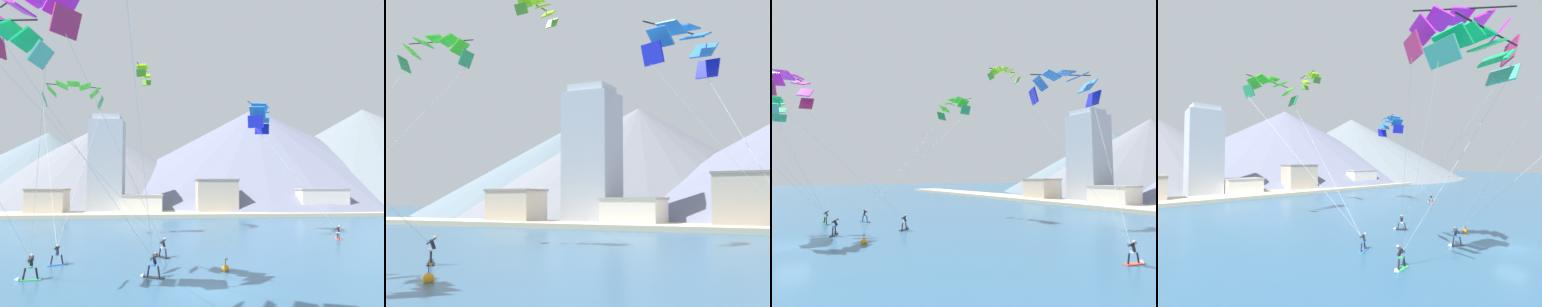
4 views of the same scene
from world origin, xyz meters
The scene contains 18 objects.
ground_plane centered at (0.00, 0.00, 0.00)m, with size 400.00×400.00×0.00m, color #336084.
kitesurfer_near_lead centered at (17.75, 19.33, 0.47)m, with size 0.77×1.79×1.69m.
kitesurfer_near_trail centered at (-11.52, 3.57, 0.56)m, with size 1.78×0.74×1.79m.
kitesurfer_mid_center centered at (-2.56, 10.64, 0.53)m, with size 1.43×1.58×1.77m.
kitesurfer_far_left centered at (-10.63, 8.24, 0.50)m, with size 1.74×1.12×1.73m.
kitesurfer_far_right centered at (-3.31, 3.60, 0.56)m, with size 1.75×1.10×1.79m.
parafoil_kite_near_lead centered at (9.66, 22.38, 14.86)m, with size 10.07×6.99×14.90m.
parafoil_kite_near_trail centered at (-12.06, -2.31, 14.11)m, with size 6.85×7.04×13.58m.
parafoil_kite_mid_center centered at (-10.36, -0.59, 16.36)m, with size 11.17×13.80×16.38m.
parafoil_kite_far_left centered at (-13.14, 22.41, 17.31)m, with size 7.17×15.82×17.23m.
parafoil_kite_distant_high_outer centered at (-4.99, 26.58, 21.25)m, with size 1.80×5.24×1.97m.
race_marker_buoy centered at (2.13, 5.19, 0.16)m, with size 0.56×0.56×1.02m.
shoreline_strip centered at (0.00, 51.36, 0.35)m, with size 180.00×10.00×0.70m, color beige.
shore_building_promenade_mid centered at (-24.83, 54.01, 2.69)m, with size 7.58×6.32×5.35m.
shore_building_quay_west centered at (-6.17, 54.52, 2.06)m, with size 8.23×5.91×4.09m.
highrise_tower centered at (-13.86, 57.69, 10.19)m, with size 7.00×7.00×20.80m.
mountain_peak_central_summit centered at (-40.77, 108.23, 11.85)m, with size 83.30×83.30×23.69m.
mountain_peak_far_spur centered at (-22.62, 101.91, 12.46)m, with size 85.55×85.55×24.93m.
Camera 3 is at (29.34, -0.94, 5.80)m, focal length 28.00 mm.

